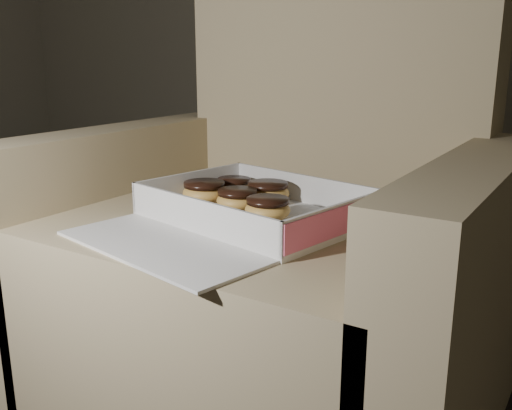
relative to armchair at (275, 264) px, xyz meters
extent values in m
cube|color=tan|center=(0.00, -0.05, -0.08)|extent=(0.70, 0.70, 0.41)
cube|color=tan|center=(0.00, 0.27, 0.37)|extent=(0.70, 0.14, 0.51)
cube|color=tan|center=(-0.38, -0.05, -0.02)|extent=(0.12, 0.70, 0.54)
cube|color=tan|center=(0.38, -0.05, -0.02)|extent=(0.12, 0.70, 0.54)
cube|color=silver|center=(0.02, -0.10, 0.12)|extent=(0.42, 0.34, 0.01)
cube|color=silver|center=(0.05, 0.03, 0.16)|extent=(0.36, 0.08, 0.06)
cube|color=silver|center=(-0.01, -0.23, 0.16)|extent=(0.36, 0.08, 0.06)
cube|color=silver|center=(-0.16, -0.06, 0.16)|extent=(0.06, 0.27, 0.06)
cube|color=silver|center=(0.20, -0.14, 0.16)|extent=(0.06, 0.27, 0.06)
cube|color=#E75D81|center=(0.20, -0.14, 0.16)|extent=(0.06, 0.27, 0.05)
cube|color=silver|center=(-0.02, -0.31, 0.12)|extent=(0.38, 0.23, 0.01)
ellipsoid|color=#E9AC51|center=(-0.03, -0.09, 0.15)|extent=(0.08, 0.08, 0.04)
cylinder|color=black|center=(-0.03, -0.09, 0.16)|extent=(0.07, 0.07, 0.01)
ellipsoid|color=#E9AC51|center=(-0.10, 0.00, 0.15)|extent=(0.07, 0.07, 0.03)
cylinder|color=black|center=(-0.10, 0.00, 0.16)|extent=(0.07, 0.07, 0.01)
ellipsoid|color=#E9AC51|center=(-0.01, -0.01, 0.15)|extent=(0.08, 0.08, 0.04)
cylinder|color=black|center=(-0.01, -0.01, 0.17)|extent=(0.08, 0.08, 0.01)
ellipsoid|color=#E9AC51|center=(0.05, -0.12, 0.15)|extent=(0.08, 0.08, 0.04)
cylinder|color=black|center=(0.05, -0.12, 0.16)|extent=(0.07, 0.07, 0.01)
ellipsoid|color=#E9AC51|center=(-0.11, -0.08, 0.15)|extent=(0.09, 0.09, 0.04)
cylinder|color=black|center=(-0.11, -0.08, 0.17)|extent=(0.08, 0.08, 0.01)
ellipsoid|color=black|center=(-0.04, -0.17, 0.13)|extent=(0.01, 0.01, 0.00)
ellipsoid|color=black|center=(0.07, -0.13, 0.13)|extent=(0.01, 0.01, 0.00)
ellipsoid|color=black|center=(0.13, -0.25, 0.13)|extent=(0.01, 0.01, 0.00)
camera|label=1|loc=(0.55, -0.94, 0.41)|focal=40.00mm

